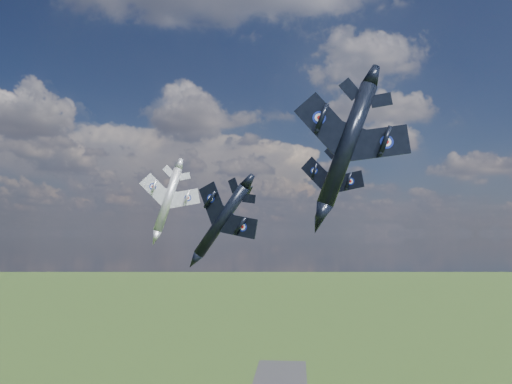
# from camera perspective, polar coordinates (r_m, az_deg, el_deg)

# --- Properties ---
(jet_lead_navy) EXTENTS (16.92, 19.77, 10.12)m
(jet_lead_navy) POSITION_cam_1_polar(r_m,az_deg,el_deg) (71.04, -3.96, -3.28)
(jet_lead_navy) COLOR black
(jet_right_navy) EXTENTS (11.79, 15.59, 6.85)m
(jet_right_navy) POSITION_cam_1_polar(r_m,az_deg,el_deg) (43.69, 10.39, 5.38)
(jet_right_navy) COLOR black
(jet_high_navy) EXTENTS (17.83, 20.14, 7.07)m
(jet_high_navy) POSITION_cam_1_polar(r_m,az_deg,el_deg) (84.30, 8.43, 0.89)
(jet_high_navy) COLOR black
(jet_left_silver) EXTENTS (15.83, 18.53, 6.47)m
(jet_left_silver) POSITION_cam_1_polar(r_m,az_deg,el_deg) (87.86, -10.03, -0.87)
(jet_left_silver) COLOR #A0A1AA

